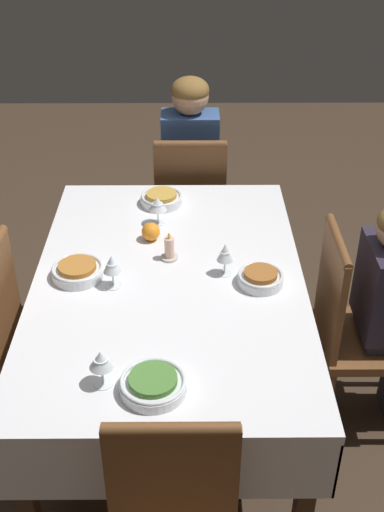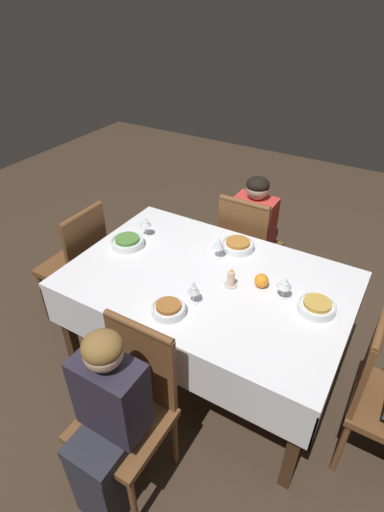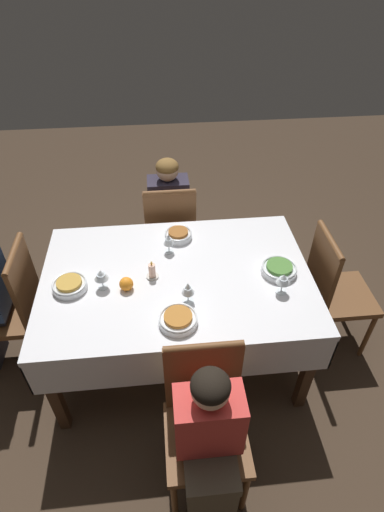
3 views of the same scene
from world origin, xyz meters
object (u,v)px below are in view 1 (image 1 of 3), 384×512
at_px(bowl_west, 162,198).
at_px(wine_glass_east, 101,361).
at_px(dining_table, 169,295).
at_px(bowl_north, 260,278).
at_px(wine_glass_south, 112,265).
at_px(candle_centerpiece, 170,250).
at_px(chair_north, 353,325).
at_px(person_adult_denim, 190,166).
at_px(wine_glass_west, 158,205).
at_px(bowl_east, 153,384).
at_px(chair_west, 190,205).
at_px(wine_glass_north, 225,253).
at_px(bowl_south, 78,271).
at_px(orange_fruit, 151,232).

distance_m(bowl_west, wine_glass_east, 1.18).
xyz_separation_m(dining_table, bowl_west, (-0.60, -0.05, 0.11)).
bearing_deg(bowl_north, wine_glass_south, -88.82).
relative_size(dining_table, candle_centerpiece, 13.00).
distance_m(chair_north, person_adult_denim, 1.35).
bearing_deg(dining_table, person_adult_denim, 175.72).
relative_size(bowl_north, wine_glass_east, 1.32).
bearing_deg(dining_table, wine_glass_west, -172.23).
height_order(wine_glass_west, wine_glass_east, wine_glass_east).
relative_size(bowl_west, bowl_east, 0.93).
bearing_deg(wine_glass_west, dining_table, 7.77).
height_order(chair_west, chair_north, same).
distance_m(person_adult_denim, candle_centerpiece, 1.04).
bearing_deg(wine_glass_north, wine_glass_west, -144.66).
xyz_separation_m(wine_glass_west, wine_glass_south, (0.47, -0.15, 0.00)).
relative_size(person_adult_denim, wine_glass_east, 8.82).
xyz_separation_m(dining_table, chair_west, (-1.01, 0.09, -0.15)).
relative_size(bowl_south, candle_centerpiece, 1.68).
height_order(dining_table, wine_glass_south, wine_glass_south).
bearing_deg(orange_fruit, bowl_west, 173.82).
relative_size(bowl_north, candle_centerpiece, 1.45).
distance_m(wine_glass_north, bowl_east, 0.68).
height_order(bowl_west, wine_glass_west, wine_glass_west).
relative_size(bowl_south, wine_glass_east, 1.52).
height_order(wine_glass_west, orange_fruit, wine_glass_west).
relative_size(bowl_south, bowl_north, 1.16).
distance_m(dining_table, chair_north, 0.77).
height_order(chair_west, candle_centerpiece, chair_west).
distance_m(bowl_west, bowl_east, 1.20).
bearing_deg(bowl_west, bowl_north, 31.99).
bearing_deg(chair_west, wine_glass_west, 76.40).
distance_m(dining_table, orange_fruit, 0.32).
bearing_deg(wine_glass_north, bowl_west, -155.09).
bearing_deg(candle_centerpiece, bowl_west, -173.64).
bearing_deg(bowl_east, person_adult_denim, 176.10).
height_order(dining_table, bowl_north, bowl_north).
relative_size(chair_west, bowl_east, 4.45).
distance_m(chair_north, bowl_north, 0.48).
relative_size(chair_north, wine_glass_west, 7.17).
relative_size(chair_north, wine_glass_north, 6.80).
bearing_deg(chair_west, orange_fruit, 76.95).
relative_size(chair_west, person_adult_denim, 0.79).
height_order(chair_north, wine_glass_south, chair_north).
xyz_separation_m(chair_north, wine_glass_south, (0.05, -0.96, 0.33)).
distance_m(wine_glass_south, candle_centerpiece, 0.29).
bearing_deg(chair_north, candle_centerpiece, 79.57).
bearing_deg(wine_glass_west, chair_west, 166.40).
xyz_separation_m(chair_north, bowl_west, (-0.60, -0.80, 0.27)).
distance_m(bowl_north, candle_centerpiece, 0.39).
bearing_deg(wine_glass_south, chair_north, 92.99).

